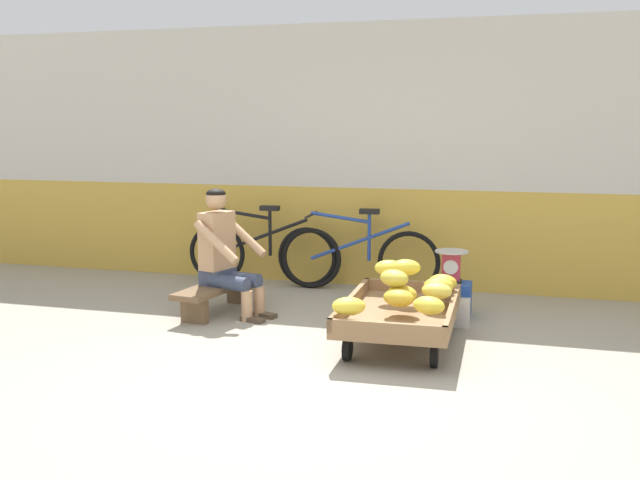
{
  "coord_description": "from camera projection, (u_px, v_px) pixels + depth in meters",
  "views": [
    {
      "loc": [
        1.39,
        -4.45,
        1.71
      ],
      "look_at": [
        -0.27,
        1.39,
        0.75
      ],
      "focal_mm": 41.19,
      "sensor_mm": 36.0,
      "label": 1
    }
  ],
  "objects": [
    {
      "name": "shopping_bag",
      "position": [
        459.0,
        313.0,
        6.26
      ],
      "size": [
        0.18,
        0.12,
        0.24
      ],
      "primitive_type": "cube",
      "color": "silver",
      "rests_on": "ground"
    },
    {
      "name": "ground_plane",
      "position": [
        302.0,
        385.0,
        4.87
      ],
      "size": [
        80.0,
        80.0,
        0.0
      ],
      "primitive_type": "plane",
      "color": "gray"
    },
    {
      "name": "low_bench",
      "position": [
        218.0,
        291.0,
        6.7
      ],
      "size": [
        0.46,
        1.13,
        0.27
      ],
      "color": "brown",
      "rests_on": "ground"
    },
    {
      "name": "bicycle_far_left",
      "position": [
        359.0,
        257.0,
        7.57
      ],
      "size": [
        1.66,
        0.48,
        0.86
      ],
      "color": "black",
      "rests_on": "ground"
    },
    {
      "name": "bicycle_near_left",
      "position": [
        261.0,
        252.0,
        7.86
      ],
      "size": [
        1.66,
        0.48,
        0.86
      ],
      "color": "black",
      "rests_on": "ground"
    },
    {
      "name": "banana_cart",
      "position": [
        400.0,
        314.0,
        5.74
      ],
      "size": [
        0.88,
        1.46,
        0.36
      ],
      "color": "#8E6B47",
      "rests_on": "ground"
    },
    {
      "name": "weighing_scale",
      "position": [
        451.0,
        266.0,
        6.58
      ],
      "size": [
        0.3,
        0.3,
        0.29
      ],
      "color": "#28282D",
      "rests_on": "plastic_crate"
    },
    {
      "name": "vendor_seated",
      "position": [
        225.0,
        253.0,
        6.6
      ],
      "size": [
        0.73,
        0.59,
        1.14
      ],
      "color": "tan",
      "rests_on": "ground"
    },
    {
      "name": "banana_pile",
      "position": [
        409.0,
        287.0,
        5.68
      ],
      "size": [
        0.84,
        1.25,
        0.26
      ],
      "color": "gold",
      "rests_on": "banana_cart"
    },
    {
      "name": "plastic_crate",
      "position": [
        450.0,
        299.0,
        6.63
      ],
      "size": [
        0.36,
        0.28,
        0.3
      ],
      "color": "#234CA8",
      "rests_on": "ground"
    },
    {
      "name": "back_wall",
      "position": [
        392.0,
        156.0,
        7.72
      ],
      "size": [
        16.0,
        0.3,
        2.75
      ],
      "color": "gold",
      "rests_on": "ground"
    }
  ]
}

